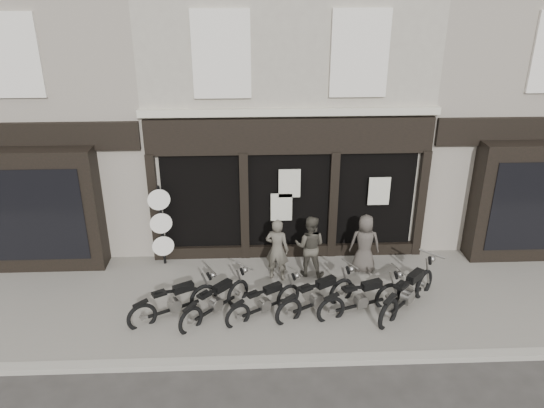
{
  "coord_description": "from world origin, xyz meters",
  "views": [
    {
      "loc": [
        -0.96,
        -9.58,
        7.17
      ],
      "look_at": [
        -0.49,
        1.6,
        2.22
      ],
      "focal_mm": 35.0,
      "sensor_mm": 36.0,
      "label": 1
    }
  ],
  "objects_px": {
    "motorcycle_4": "(361,300)",
    "motorcycle_2": "(265,304)",
    "motorcycle_0": "(175,304)",
    "motorcycle_3": "(317,299)",
    "advert_sign_post": "(162,229)",
    "man_left": "(277,250)",
    "man_centre": "(310,246)",
    "man_right": "(365,244)",
    "motorcycle_5": "(408,295)",
    "motorcycle_1": "(216,303)"
  },
  "relations": [
    {
      "from": "motorcycle_4",
      "to": "motorcycle_2",
      "type": "bearing_deg",
      "value": 160.13
    },
    {
      "from": "motorcycle_0",
      "to": "motorcycle_3",
      "type": "relative_size",
      "value": 0.99
    },
    {
      "from": "motorcycle_0",
      "to": "advert_sign_post",
      "type": "relative_size",
      "value": 0.84
    },
    {
      "from": "man_left",
      "to": "man_centre",
      "type": "distance_m",
      "value": 0.84
    },
    {
      "from": "man_left",
      "to": "man_right",
      "type": "xyz_separation_m",
      "value": [
        2.21,
        0.26,
        -0.03
      ]
    },
    {
      "from": "motorcycle_5",
      "to": "man_left",
      "type": "distance_m",
      "value": 3.24
    },
    {
      "from": "motorcycle_4",
      "to": "motorcycle_5",
      "type": "relative_size",
      "value": 1.11
    },
    {
      "from": "motorcycle_2",
      "to": "motorcycle_5",
      "type": "bearing_deg",
      "value": -30.54
    },
    {
      "from": "advert_sign_post",
      "to": "motorcycle_5",
      "type": "bearing_deg",
      "value": -34.94
    },
    {
      "from": "motorcycle_0",
      "to": "advert_sign_post",
      "type": "bearing_deg",
      "value": 75.08
    },
    {
      "from": "motorcycle_2",
      "to": "advert_sign_post",
      "type": "relative_size",
      "value": 0.76
    },
    {
      "from": "motorcycle_5",
      "to": "man_centre",
      "type": "height_order",
      "value": "man_centre"
    },
    {
      "from": "motorcycle_5",
      "to": "man_centre",
      "type": "xyz_separation_m",
      "value": [
        -2.07,
        1.55,
        0.47
      ]
    },
    {
      "from": "man_right",
      "to": "man_left",
      "type": "bearing_deg",
      "value": 15.3
    },
    {
      "from": "man_right",
      "to": "advert_sign_post",
      "type": "bearing_deg",
      "value": 2.18
    },
    {
      "from": "man_left",
      "to": "advert_sign_post",
      "type": "distance_m",
      "value": 3.03
    },
    {
      "from": "motorcycle_1",
      "to": "advert_sign_post",
      "type": "height_order",
      "value": "advert_sign_post"
    },
    {
      "from": "motorcycle_0",
      "to": "man_left",
      "type": "height_order",
      "value": "man_left"
    },
    {
      "from": "motorcycle_3",
      "to": "advert_sign_post",
      "type": "distance_m",
      "value": 4.4
    },
    {
      "from": "motorcycle_2",
      "to": "man_centre",
      "type": "bearing_deg",
      "value": 22.33
    },
    {
      "from": "motorcycle_4",
      "to": "man_left",
      "type": "height_order",
      "value": "man_left"
    },
    {
      "from": "motorcycle_0",
      "to": "motorcycle_5",
      "type": "height_order",
      "value": "motorcycle_5"
    },
    {
      "from": "motorcycle_0",
      "to": "man_right",
      "type": "distance_m",
      "value": 4.9
    },
    {
      "from": "motorcycle_1",
      "to": "man_centre",
      "type": "xyz_separation_m",
      "value": [
        2.25,
        1.61,
        0.52
      ]
    },
    {
      "from": "motorcycle_0",
      "to": "motorcycle_5",
      "type": "bearing_deg",
      "value": -27.91
    },
    {
      "from": "man_left",
      "to": "man_right",
      "type": "distance_m",
      "value": 2.23
    },
    {
      "from": "motorcycle_1",
      "to": "man_right",
      "type": "relative_size",
      "value": 1.07
    },
    {
      "from": "man_centre",
      "to": "advert_sign_post",
      "type": "xyz_separation_m",
      "value": [
        -3.72,
        0.67,
        0.21
      ]
    },
    {
      "from": "motorcycle_5",
      "to": "man_left",
      "type": "bearing_deg",
      "value": 108.83
    },
    {
      "from": "motorcycle_1",
      "to": "motorcycle_5",
      "type": "distance_m",
      "value": 4.32
    },
    {
      "from": "motorcycle_1",
      "to": "motorcycle_3",
      "type": "distance_m",
      "value": 2.26
    },
    {
      "from": "motorcycle_4",
      "to": "advert_sign_post",
      "type": "height_order",
      "value": "advert_sign_post"
    },
    {
      "from": "motorcycle_4",
      "to": "man_left",
      "type": "relative_size",
      "value": 1.28
    },
    {
      "from": "motorcycle_3",
      "to": "man_left",
      "type": "distance_m",
      "value": 1.7
    },
    {
      "from": "motorcycle_0",
      "to": "man_right",
      "type": "xyz_separation_m",
      "value": [
        4.56,
        1.72,
        0.49
      ]
    },
    {
      "from": "motorcycle_5",
      "to": "man_right",
      "type": "height_order",
      "value": "man_right"
    },
    {
      "from": "motorcycle_0",
      "to": "motorcycle_4",
      "type": "xyz_separation_m",
      "value": [
        4.16,
        -0.04,
        0.01
      ]
    },
    {
      "from": "motorcycle_0",
      "to": "motorcycle_1",
      "type": "height_order",
      "value": "motorcycle_0"
    },
    {
      "from": "man_right",
      "to": "man_centre",
      "type": "bearing_deg",
      "value": 12.77
    },
    {
      "from": "motorcycle_0",
      "to": "man_centre",
      "type": "bearing_deg",
      "value": -1.55
    },
    {
      "from": "motorcycle_3",
      "to": "advert_sign_post",
      "type": "relative_size",
      "value": 0.85
    },
    {
      "from": "man_centre",
      "to": "man_right",
      "type": "distance_m",
      "value": 1.4
    },
    {
      "from": "motorcycle_2",
      "to": "motorcycle_5",
      "type": "xyz_separation_m",
      "value": [
        3.24,
        0.09,
        0.07
      ]
    },
    {
      "from": "motorcycle_5",
      "to": "man_right",
      "type": "relative_size",
      "value": 1.2
    },
    {
      "from": "motorcycle_3",
      "to": "man_right",
      "type": "height_order",
      "value": "man_right"
    },
    {
      "from": "man_left",
      "to": "man_right",
      "type": "bearing_deg",
      "value": -154.58
    },
    {
      "from": "man_left",
      "to": "advert_sign_post",
      "type": "height_order",
      "value": "advert_sign_post"
    },
    {
      "from": "motorcycle_4",
      "to": "man_left",
      "type": "xyz_separation_m",
      "value": [
        -1.81,
        1.5,
        0.52
      ]
    },
    {
      "from": "man_right",
      "to": "motorcycle_1",
      "type": "bearing_deg",
      "value": 33.7
    },
    {
      "from": "advert_sign_post",
      "to": "motorcycle_0",
      "type": "bearing_deg",
      "value": -90.21
    }
  ]
}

